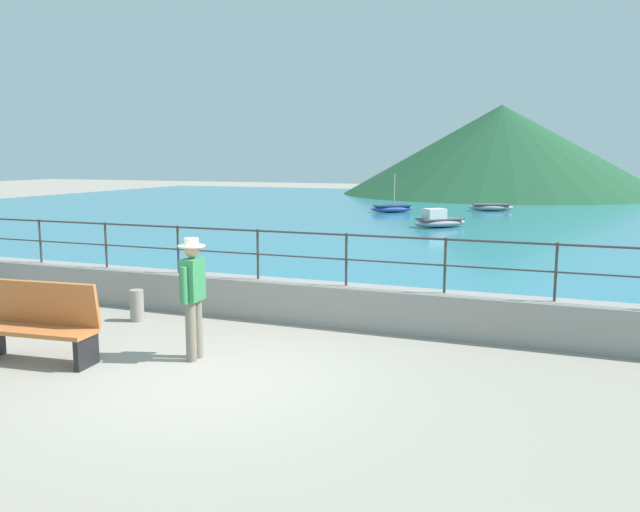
{
  "coord_description": "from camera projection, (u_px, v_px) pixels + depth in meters",
  "views": [
    {
      "loc": [
        4.33,
        -7.0,
        2.87
      ],
      "look_at": [
        0.16,
        3.7,
        1.1
      ],
      "focal_mm": 36.17,
      "sensor_mm": 36.0,
      "label": 1
    }
  ],
  "objects": [
    {
      "name": "railing",
      "position": [
        301.0,
        247.0,
        11.19
      ],
      "size": [
        18.44,
        0.04,
        0.9
      ],
      "color": "#383330",
      "rests_on": "promenade_wall"
    },
    {
      "name": "boat_0",
      "position": [
        491.0,
        207.0,
        33.97
      ],
      "size": [
        2.47,
        1.62,
        0.36
      ],
      "color": "gray",
      "rests_on": "lake_water"
    },
    {
      "name": "bench_main",
      "position": [
        41.0,
        322.0,
        9.1
      ],
      "size": [
        1.75,
        0.72,
        1.13
      ],
      "color": "#B76633",
      "rests_on": "ground"
    },
    {
      "name": "boat_2",
      "position": [
        392.0,
        208.0,
        33.04
      ],
      "size": [
        2.37,
        2.12,
        1.98
      ],
      "color": "#2D4C9E",
      "rests_on": "lake_water"
    },
    {
      "name": "ground_plane",
      "position": [
        206.0,
        378.0,
        8.44
      ],
      "size": [
        120.0,
        120.0,
        0.0
      ],
      "primitive_type": "plane",
      "color": "gray"
    },
    {
      "name": "boat_3",
      "position": [
        439.0,
        221.0,
        25.97
      ],
      "size": [
        2.31,
        2.21,
        0.76
      ],
      "color": "gray",
      "rests_on": "lake_water"
    },
    {
      "name": "person_walking",
      "position": [
        193.0,
        292.0,
        9.09
      ],
      "size": [
        0.38,
        0.57,
        1.75
      ],
      "color": "slate",
      "rests_on": "ground"
    },
    {
      "name": "hill_main",
      "position": [
        500.0,
        150.0,
        49.04
      ],
      "size": [
        24.14,
        24.14,
        6.79
      ],
      "primitive_type": "cone",
      "color": "#1E4C2D",
      "rests_on": "ground"
    },
    {
      "name": "promenade_wall",
      "position": [
        301.0,
        302.0,
        11.33
      ],
      "size": [
        20.0,
        0.56,
        0.7
      ],
      "primitive_type": "cube",
      "color": "gray",
      "rests_on": "ground"
    },
    {
      "name": "bollard",
      "position": [
        137.0,
        305.0,
        11.35
      ],
      "size": [
        0.24,
        0.24,
        0.56
      ],
      "primitive_type": "cylinder",
      "color": "gray",
      "rests_on": "ground"
    },
    {
      "name": "lake_water",
      "position": [
        477.0,
        214.0,
        32.24
      ],
      "size": [
        64.0,
        44.32,
        0.06
      ],
      "primitive_type": "cube",
      "color": "teal",
      "rests_on": "ground"
    }
  ]
}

